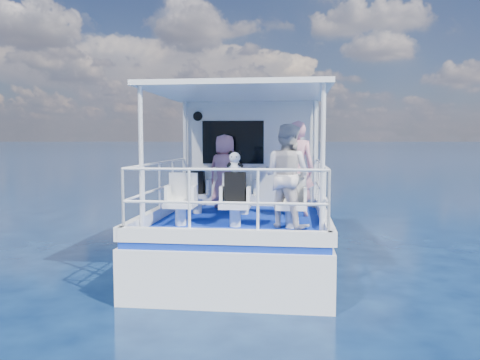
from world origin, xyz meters
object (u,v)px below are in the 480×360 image
object	(u,v)px
backpack_center	(235,188)
panda	(235,162)
passenger_stbd_aft	(287,176)
passenger_port_fwd	(225,171)

from	to	relation	value
backpack_center	panda	xyz separation A→B (m)	(-0.00, -0.02, 0.42)
passenger_stbd_aft	panda	distance (m)	0.86
passenger_stbd_aft	panda	xyz separation A→B (m)	(-0.83, -0.05, 0.22)
backpack_center	panda	bearing A→B (deg)	-97.15
backpack_center	panda	world-z (taller)	panda
passenger_port_fwd	panda	distance (m)	2.17
passenger_port_fwd	passenger_stbd_aft	distance (m)	2.43
backpack_center	passenger_port_fwd	bearing A→B (deg)	102.99
passenger_port_fwd	passenger_stbd_aft	bearing A→B (deg)	139.53
passenger_stbd_aft	backpack_center	world-z (taller)	passenger_stbd_aft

